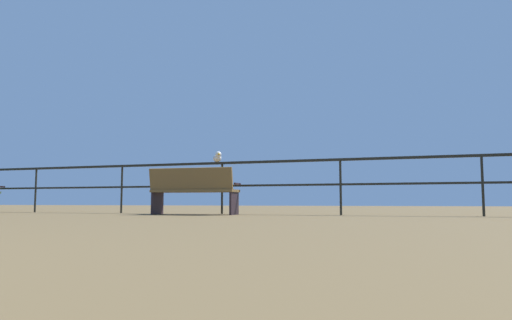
# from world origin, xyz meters

# --- Properties ---
(pier_railing) EXTENTS (19.44, 0.05, 1.07)m
(pier_railing) POSITION_xyz_m (0.00, 9.69, 0.80)
(pier_railing) COLOR black
(pier_railing) RESTS_ON ground_plane
(bench_near_left) EXTENTS (1.73, 0.79, 0.90)m
(bench_near_left) POSITION_xyz_m (-0.33, 9.04, 0.50)
(bench_near_left) COLOR brown
(bench_near_left) RESTS_ON ground_plane
(seagull_on_rail) EXTENTS (0.30, 0.40, 0.21)m
(seagull_on_rail) POSITION_xyz_m (-0.10, 9.67, 1.16)
(seagull_on_rail) COLOR silver
(seagull_on_rail) RESTS_ON pier_railing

